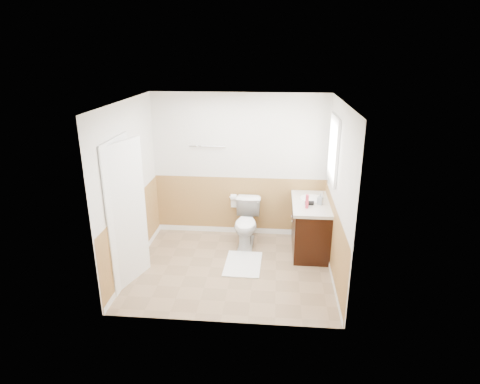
# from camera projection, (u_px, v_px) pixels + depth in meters

# --- Properties ---
(floor) EXTENTS (3.00, 3.00, 0.00)m
(floor) POSITION_uv_depth(u_px,v_px,m) (232.00, 268.00, 6.21)
(floor) COLOR #8C7051
(floor) RESTS_ON ground
(ceiling) EXTENTS (3.00, 3.00, 0.00)m
(ceiling) POSITION_uv_depth(u_px,v_px,m) (231.00, 102.00, 5.37)
(ceiling) COLOR white
(ceiling) RESTS_ON floor
(wall_back) EXTENTS (3.00, 0.00, 3.00)m
(wall_back) POSITION_uv_depth(u_px,v_px,m) (240.00, 166.00, 7.01)
(wall_back) COLOR silver
(wall_back) RESTS_ON floor
(wall_front) EXTENTS (3.00, 0.00, 3.00)m
(wall_front) POSITION_uv_depth(u_px,v_px,m) (219.00, 229.00, 4.57)
(wall_front) COLOR silver
(wall_front) RESTS_ON floor
(wall_left) EXTENTS (0.00, 3.00, 3.00)m
(wall_left) POSITION_uv_depth(u_px,v_px,m) (129.00, 188.00, 5.92)
(wall_left) COLOR silver
(wall_left) RESTS_ON floor
(wall_right) EXTENTS (0.00, 3.00, 3.00)m
(wall_right) POSITION_uv_depth(u_px,v_px,m) (338.00, 194.00, 5.66)
(wall_right) COLOR silver
(wall_right) RESTS_ON floor
(wainscot_back) EXTENTS (3.00, 0.00, 3.00)m
(wainscot_back) POSITION_uv_depth(u_px,v_px,m) (240.00, 207.00, 7.25)
(wainscot_back) COLOR #B48248
(wainscot_back) RESTS_ON floor
(wainscot_front) EXTENTS (3.00, 0.00, 3.00)m
(wainscot_front) POSITION_uv_depth(u_px,v_px,m) (220.00, 286.00, 4.83)
(wainscot_front) COLOR #B48248
(wainscot_front) RESTS_ON floor
(wainscot_left) EXTENTS (0.00, 2.60, 2.60)m
(wainscot_left) POSITION_uv_depth(u_px,v_px,m) (135.00, 235.00, 6.17)
(wainscot_left) COLOR #B48248
(wainscot_left) RESTS_ON floor
(wainscot_right) EXTENTS (0.00, 2.60, 2.60)m
(wainscot_right) POSITION_uv_depth(u_px,v_px,m) (333.00, 243.00, 5.92)
(wainscot_right) COLOR #B48248
(wainscot_right) RESTS_ON floor
(toilet) EXTENTS (0.44, 0.76, 0.76)m
(toilet) POSITION_uv_depth(u_px,v_px,m) (247.00, 223.00, 6.86)
(toilet) COLOR white
(toilet) RESTS_ON floor
(bath_mat) EXTENTS (0.57, 0.81, 0.02)m
(bath_mat) POSITION_uv_depth(u_px,v_px,m) (243.00, 264.00, 6.31)
(bath_mat) COLOR white
(bath_mat) RESTS_ON floor
(vanity_cabinet) EXTENTS (0.55, 1.10, 0.80)m
(vanity_cabinet) POSITION_uv_depth(u_px,v_px,m) (310.00, 228.00, 6.64)
(vanity_cabinet) COLOR black
(vanity_cabinet) RESTS_ON floor
(vanity_knob_left) EXTENTS (0.03, 0.03, 0.03)m
(vanity_knob_left) POSITION_uv_depth(u_px,v_px,m) (292.00, 221.00, 6.52)
(vanity_knob_left) COLOR #B3B4BA
(vanity_knob_left) RESTS_ON vanity_cabinet
(vanity_knob_right) EXTENTS (0.03, 0.03, 0.03)m
(vanity_knob_right) POSITION_uv_depth(u_px,v_px,m) (292.00, 216.00, 6.71)
(vanity_knob_right) COLOR #BAB9C0
(vanity_knob_right) RESTS_ON vanity_cabinet
(countertop) EXTENTS (0.60, 1.15, 0.05)m
(countertop) POSITION_uv_depth(u_px,v_px,m) (311.00, 204.00, 6.50)
(countertop) COLOR beige
(countertop) RESTS_ON vanity_cabinet
(sink_basin) EXTENTS (0.36, 0.36, 0.02)m
(sink_basin) POSITION_uv_depth(u_px,v_px,m) (311.00, 198.00, 6.62)
(sink_basin) COLOR white
(sink_basin) RESTS_ON countertop
(faucet) EXTENTS (0.02, 0.02, 0.14)m
(faucet) POSITION_uv_depth(u_px,v_px,m) (323.00, 195.00, 6.59)
(faucet) COLOR silver
(faucet) RESTS_ON countertop
(lotion_bottle) EXTENTS (0.05, 0.05, 0.22)m
(lotion_bottle) POSITION_uv_depth(u_px,v_px,m) (307.00, 201.00, 6.21)
(lotion_bottle) COLOR #CC354B
(lotion_bottle) RESTS_ON countertop
(soap_dispenser) EXTENTS (0.11, 0.11, 0.18)m
(soap_dispenser) POSITION_uv_depth(u_px,v_px,m) (320.00, 199.00, 6.37)
(soap_dispenser) COLOR #8D969F
(soap_dispenser) RESTS_ON countertop
(hair_dryer_body) EXTENTS (0.14, 0.07, 0.07)m
(hair_dryer_body) POSITION_uv_depth(u_px,v_px,m) (309.00, 203.00, 6.36)
(hair_dryer_body) COLOR black
(hair_dryer_body) RESTS_ON countertop
(hair_dryer_handle) EXTENTS (0.03, 0.03, 0.07)m
(hair_dryer_handle) POSITION_uv_depth(u_px,v_px,m) (307.00, 204.00, 6.38)
(hair_dryer_handle) COLOR black
(hair_dryer_handle) RESTS_ON countertop
(mirror_panel) EXTENTS (0.02, 0.35, 0.90)m
(mirror_panel) POSITION_uv_depth(u_px,v_px,m) (329.00, 154.00, 6.60)
(mirror_panel) COLOR silver
(mirror_panel) RESTS_ON wall_right
(window_frame) EXTENTS (0.04, 0.80, 1.00)m
(window_frame) POSITION_uv_depth(u_px,v_px,m) (333.00, 149.00, 6.05)
(window_frame) COLOR white
(window_frame) RESTS_ON wall_right
(window_glass) EXTENTS (0.01, 0.70, 0.90)m
(window_glass) POSITION_uv_depth(u_px,v_px,m) (335.00, 149.00, 6.05)
(window_glass) COLOR white
(window_glass) RESTS_ON wall_right
(door) EXTENTS (0.29, 0.78, 2.04)m
(door) POSITION_uv_depth(u_px,v_px,m) (127.00, 215.00, 5.56)
(door) COLOR white
(door) RESTS_ON wall_left
(door_frame) EXTENTS (0.02, 0.92, 2.10)m
(door_frame) POSITION_uv_depth(u_px,v_px,m) (121.00, 214.00, 5.57)
(door_frame) COLOR white
(door_frame) RESTS_ON wall_left
(door_knob) EXTENTS (0.06, 0.06, 0.06)m
(door_knob) POSITION_uv_depth(u_px,v_px,m) (139.00, 210.00, 5.89)
(door_knob) COLOR silver
(door_knob) RESTS_ON door
(towel_bar) EXTENTS (0.62, 0.02, 0.02)m
(towel_bar) POSITION_uv_depth(u_px,v_px,m) (207.00, 146.00, 6.89)
(towel_bar) COLOR silver
(towel_bar) RESTS_ON wall_back
(tp_holder_bar) EXTENTS (0.14, 0.02, 0.02)m
(tp_holder_bar) POSITION_uv_depth(u_px,v_px,m) (234.00, 197.00, 7.14)
(tp_holder_bar) COLOR silver
(tp_holder_bar) RESTS_ON wall_back
(tp_roll) EXTENTS (0.10, 0.11, 0.11)m
(tp_roll) POSITION_uv_depth(u_px,v_px,m) (234.00, 197.00, 7.14)
(tp_roll) COLOR white
(tp_roll) RESTS_ON tp_holder_bar
(tp_sheet) EXTENTS (0.10, 0.01, 0.16)m
(tp_sheet) POSITION_uv_depth(u_px,v_px,m) (234.00, 203.00, 7.17)
(tp_sheet) COLOR white
(tp_sheet) RESTS_ON tp_roll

